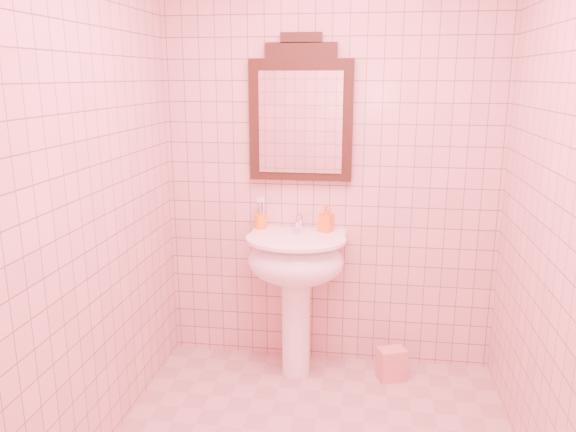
% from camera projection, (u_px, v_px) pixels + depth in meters
% --- Properties ---
extents(back_wall, '(2.00, 0.02, 2.50)m').
position_uv_depth(back_wall, '(330.00, 165.00, 3.33)').
color(back_wall, '#CB968E').
rests_on(back_wall, floor).
extents(pedestal_sink, '(0.58, 0.58, 0.86)m').
position_uv_depth(pedestal_sink, '(296.00, 270.00, 3.28)').
color(pedestal_sink, white).
rests_on(pedestal_sink, floor).
extents(faucet, '(0.04, 0.16, 0.11)m').
position_uv_depth(faucet, '(299.00, 222.00, 3.34)').
color(faucet, white).
rests_on(faucet, pedestal_sink).
extents(mirror, '(0.60, 0.06, 0.84)m').
position_uv_depth(mirror, '(301.00, 114.00, 3.25)').
color(mirror, black).
rests_on(mirror, back_wall).
extents(toothbrush_cup, '(0.07, 0.07, 0.17)m').
position_uv_depth(toothbrush_cup, '(261.00, 221.00, 3.40)').
color(toothbrush_cup, orange).
rests_on(toothbrush_cup, pedestal_sink).
extents(soap_dispenser, '(0.09, 0.09, 0.16)m').
position_uv_depth(soap_dispenser, '(326.00, 219.00, 3.32)').
color(soap_dispenser, orange).
rests_on(soap_dispenser, pedestal_sink).
extents(towel, '(0.19, 0.16, 0.19)m').
position_uv_depth(towel, '(392.00, 364.00, 3.34)').
color(towel, '#DA8280').
rests_on(towel, floor).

